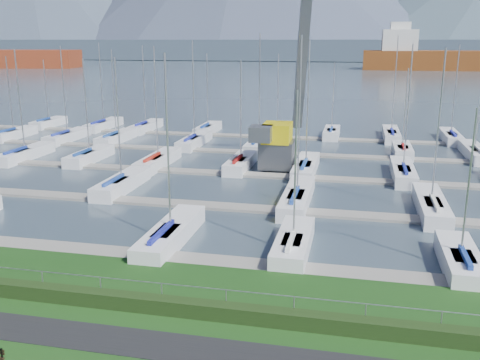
# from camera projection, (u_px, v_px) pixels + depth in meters

# --- Properties ---
(path) EXTENTS (160.00, 2.00, 0.04)m
(path) POSITION_uv_depth(u_px,v_px,m) (160.00, 346.00, 21.31)
(path) COLOR black
(path) RESTS_ON grass
(water) EXTENTS (800.00, 540.00, 0.20)m
(water) POSITION_uv_depth(u_px,v_px,m) (345.00, 65.00, 269.89)
(water) COLOR #3B4A57
(hedge) EXTENTS (80.00, 0.70, 0.70)m
(hedge) POSITION_uv_depth(u_px,v_px,m) (180.00, 307.00, 23.68)
(hedge) COLOR #1E3312
(hedge) RESTS_ON grass
(fence) EXTENTS (80.00, 0.04, 0.04)m
(fence) POSITION_uv_depth(u_px,v_px,m) (183.00, 286.00, 23.84)
(fence) COLOR #96979E
(fence) RESTS_ON grass
(foothill) EXTENTS (900.00, 80.00, 12.00)m
(foothill) POSITION_uv_depth(u_px,v_px,m) (349.00, 50.00, 334.40)
(foothill) COLOR #415060
(foothill) RESTS_ON water
(docks) EXTENTS (90.00, 41.60, 0.25)m
(docks) POSITION_uv_depth(u_px,v_px,m) (273.00, 176.00, 48.77)
(docks) COLOR slate
(docks) RESTS_ON water
(crane) EXTENTS (5.58, 13.22, 22.35)m
(crane) POSITION_uv_depth(u_px,v_px,m) (284.00, 110.00, 51.24)
(crane) COLOR #56585E
(crane) RESTS_ON water
(cargo_ship_mid) EXTENTS (96.05, 18.32, 21.50)m
(cargo_ship_mid) POSITION_uv_depth(u_px,v_px,m) (472.00, 61.00, 219.17)
(cargo_ship_mid) COLOR brown
(cargo_ship_mid) RESTS_ON water
(sailboat_fleet) EXTENTS (75.42, 50.06, 13.10)m
(sailboat_fleet) POSITION_uv_depth(u_px,v_px,m) (266.00, 109.00, 50.84)
(sailboat_fleet) COLOR maroon
(sailboat_fleet) RESTS_ON water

